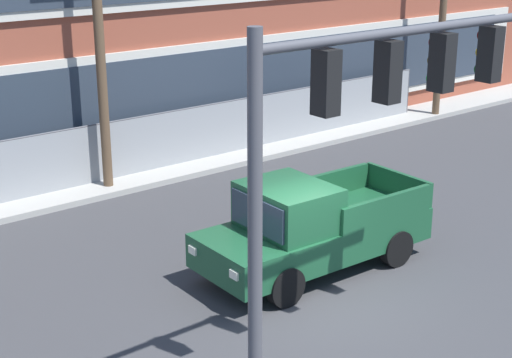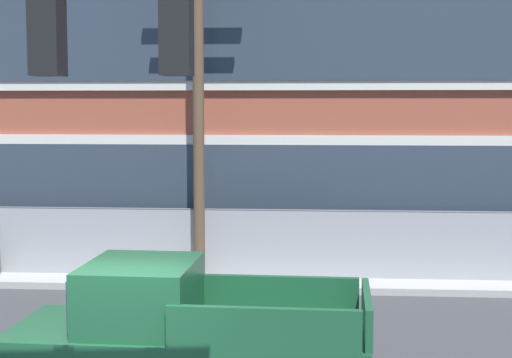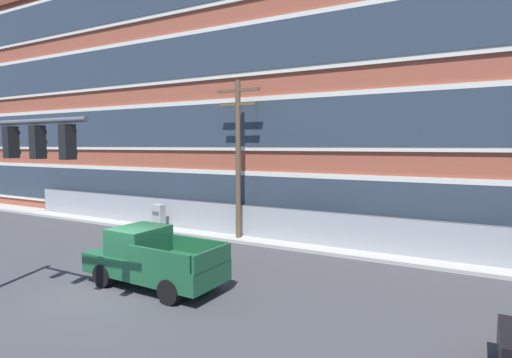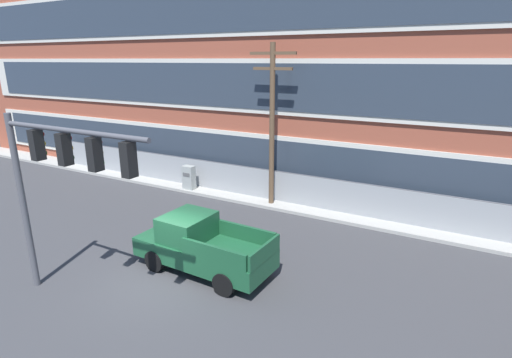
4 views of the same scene
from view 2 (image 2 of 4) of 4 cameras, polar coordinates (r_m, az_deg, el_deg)
name	(u,v)px [view 2 (image 2 of 4)]	position (r m, az deg, el deg)	size (l,w,h in m)	color
sidewalk_building_side	(202,281)	(18.89, -3.94, -7.38)	(80.00, 1.69, 0.16)	#9E9B93
chain_link_fence	(124,244)	(19.29, -9.54, -4.65)	(29.39, 0.06, 1.79)	gray
pickup_truck_dark_green	(182,337)	(11.45, -5.41, -11.37)	(5.18, 2.22, 2.02)	#194C2D
utility_pole_near_corner	(198,94)	(18.17, -4.21, 6.20)	(2.42, 0.26, 8.13)	brown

